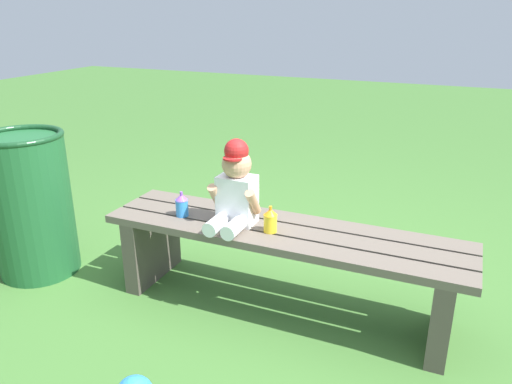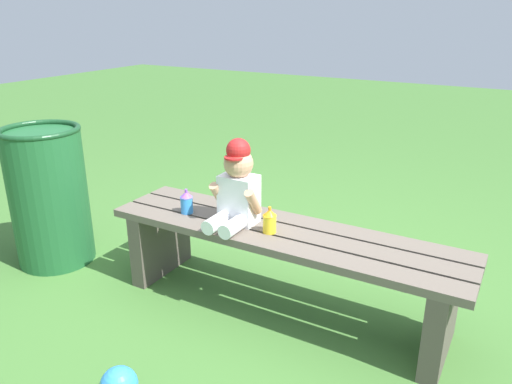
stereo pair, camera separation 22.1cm
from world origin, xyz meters
TOP-DOWN VIEW (x-y plane):
  - ground_plane at (0.00, 0.00)m, footprint 16.00×16.00m
  - park_bench at (0.00, 0.00)m, footprint 1.69×0.40m
  - child_figure at (-0.22, -0.04)m, footprint 0.23×0.27m
  - sippy_cup_left at (-0.50, -0.05)m, footprint 0.06×0.06m
  - sippy_cup_right at (-0.04, -0.05)m, footprint 0.06×0.06m
  - trash_bin at (-1.35, -0.19)m, footprint 0.42×0.42m

SIDE VIEW (x-z plane):
  - ground_plane at x=0.00m, z-range 0.00..0.00m
  - park_bench at x=0.00m, z-range 0.08..0.50m
  - trash_bin at x=-1.35m, z-range 0.00..0.78m
  - sippy_cup_left at x=-0.50m, z-range 0.41..0.53m
  - sippy_cup_right at x=-0.04m, z-range 0.41..0.53m
  - child_figure at x=-0.22m, z-range 0.39..0.79m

